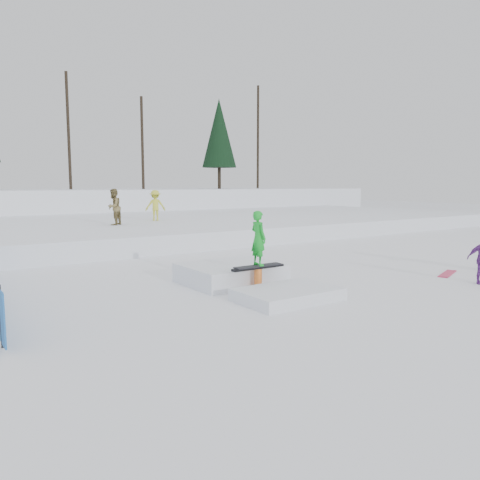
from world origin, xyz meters
TOP-DOWN VIEW (x-y plane):
  - ground at (0.00, 0.00)m, footprint 120.00×120.00m
  - snow_berm at (0.00, 30.00)m, footprint 60.00×14.00m
  - snow_midrise at (0.00, 16.00)m, footprint 50.00×18.00m
  - treeline at (6.18, 28.28)m, footprint 40.24×4.22m
  - walker_olive at (0.36, 12.76)m, footprint 1.10×1.08m
  - walker_ygreen at (3.27, 14.32)m, footprint 1.23×0.95m
  - loose_board_red at (5.96, -1.51)m, footprint 1.41×0.75m
  - jib_rail_feature at (-0.33, 0.53)m, footprint 2.60×4.40m

SIDE VIEW (x-z plane):
  - ground at x=0.00m, z-range 0.00..0.00m
  - loose_board_red at x=5.96m, z-range 0.00..0.03m
  - jib_rail_feature at x=-0.33m, z-range -0.75..1.36m
  - snow_midrise at x=0.00m, z-range 0.00..0.80m
  - snow_berm at x=0.00m, z-range 0.00..2.40m
  - walker_ygreen at x=3.27m, z-range 0.80..2.48m
  - walker_olive at x=0.36m, z-range 0.80..2.59m
  - treeline at x=6.18m, z-range 2.20..12.70m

